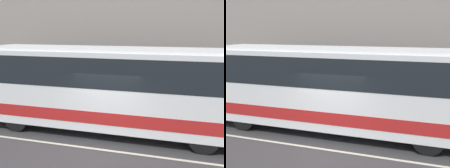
{
  "view_description": "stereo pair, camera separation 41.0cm",
  "coord_description": "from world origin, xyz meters",
  "views": [
    {
      "loc": [
        3.61,
        -9.4,
        4.08
      ],
      "look_at": [
        -0.22,
        1.92,
        1.93
      ],
      "focal_mm": 50.0,
      "sensor_mm": 36.0,
      "label": 1
    },
    {
      "loc": [
        4.0,
        -9.26,
        4.08
      ],
      "look_at": [
        -0.22,
        1.92,
        1.93
      ],
      "focal_mm": 50.0,
      "sensor_mm": 36.0,
      "label": 2
    }
  ],
  "objects": [
    {
      "name": "ground_plane",
      "position": [
        0.0,
        0.0,
        0.0
      ],
      "size": [
        60.0,
        60.0,
        0.0
      ],
      "primitive_type": "plane",
      "color": "#38383A"
    },
    {
      "name": "sidewalk",
      "position": [
        0.0,
        5.14,
        0.06
      ],
      "size": [
        60.0,
        2.29,
        0.12
      ],
      "color": "#A09E99",
      "rests_on": "ground_plane"
    },
    {
      "name": "lane_stripe",
      "position": [
        0.0,
        0.0,
        0.0
      ],
      "size": [
        54.0,
        0.14,
        0.01
      ],
      "color": "beige",
      "rests_on": "ground_plane"
    },
    {
      "name": "transit_bus",
      "position": [
        -0.65,
        1.92,
        1.89
      ],
      "size": [
        11.22,
        2.6,
        3.35
      ],
      "color": "white",
      "rests_on": "ground_plane"
    }
  ]
}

